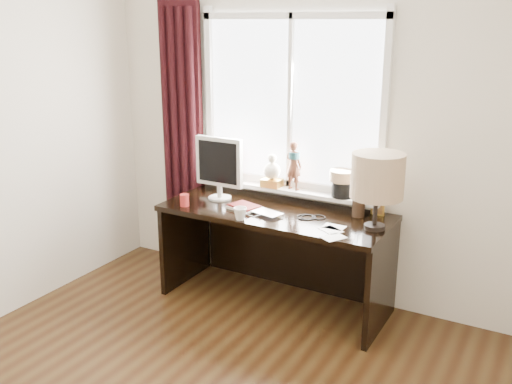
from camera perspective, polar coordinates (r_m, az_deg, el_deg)
The scene contains 14 objects.
wall_back at distance 4.34m, azimuth 5.45°, elevation 6.21°, with size 3.50×2.60×0.00m, color beige.
laptop at distance 4.12m, azimuth 0.72°, elevation -2.03°, with size 0.31×0.20×0.02m, color silver.
mug at distance 3.99m, azimuth -1.60°, elevation -2.14°, with size 0.10×0.09×0.10m, color white.
red_cup at distance 4.32m, azimuth -7.16°, elevation -0.81°, with size 0.07×0.07×0.09m, color #A82522.
window at distance 4.35m, azimuth 3.49°, elevation 6.39°, with size 1.52×0.21×1.40m.
curtain at distance 4.86m, azimuth -7.40°, elevation 5.07°, with size 0.38×0.09×2.25m.
desk at distance 4.37m, azimuth 2.49°, elevation -4.53°, with size 1.70×0.70×0.75m.
monitor at distance 4.40m, azimuth -3.71°, elevation 2.76°, with size 0.40×0.18×0.49m.
notebook_stack at distance 4.23m, azimuth -1.20°, elevation -1.48°, with size 0.25×0.21×0.03m.
brush_holder at distance 4.12m, azimuth 10.20°, elevation -1.60°, with size 0.09×0.09×0.25m.
icon_frame at distance 4.17m, azimuth 12.07°, elevation -1.42°, with size 0.10×0.03×0.13m.
table_lamp at distance 3.81m, azimuth 12.06°, elevation 1.51°, with size 0.35×0.35×0.52m.
loose_papers at distance 3.82m, azimuth 7.68°, elevation -3.92°, with size 0.24×0.33×0.00m.
desk_cables at distance 4.06m, azimuth 5.41°, elevation -2.53°, with size 0.24×0.20×0.01m.
Camera 1 is at (1.72, -1.91, 2.10)m, focal length 40.00 mm.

